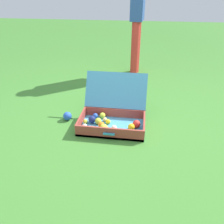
{
  "coord_description": "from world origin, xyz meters",
  "views": [
    {
      "loc": [
        0.21,
        -1.92,
        1.29
      ],
      "look_at": [
        -0.07,
        -0.02,
        0.19
      ],
      "focal_mm": 35.69,
      "sensor_mm": 36.0,
      "label": 1
    }
  ],
  "objects": [
    {
      "name": "open_suitcase",
      "position": [
        -0.07,
        0.06,
        0.1
      ],
      "size": [
        0.67,
        0.64,
        0.46
      ],
      "color": "#4799C6",
      "rests_on": "ground"
    },
    {
      "name": "bystander_person",
      "position": [
        0.07,
        1.67,
        0.96
      ],
      "size": [
        0.22,
        0.33,
        1.67
      ],
      "color": "red",
      "rests_on": "ground"
    },
    {
      "name": "stray_ball_on_grass",
      "position": [
        -0.57,
        0.07,
        0.05
      ],
      "size": [
        0.09,
        0.09,
        0.09
      ],
      "primitive_type": "sphere",
      "color": "blue",
      "rests_on": "ground"
    },
    {
      "name": "ground_plane",
      "position": [
        0.0,
        0.0,
        0.0
      ],
      "size": [
        16.0,
        16.0,
        0.0
      ],
      "primitive_type": "plane",
      "color": "#3D7A2D"
    }
  ]
}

